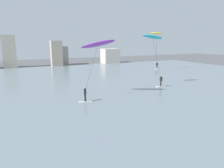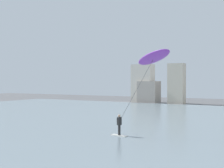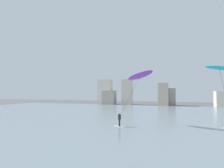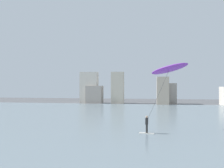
% 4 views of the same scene
% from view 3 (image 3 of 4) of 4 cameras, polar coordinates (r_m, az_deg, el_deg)
% --- Properties ---
extents(water_bay, '(84.00, 52.00, 0.10)m').
position_cam_3_polar(water_bay, '(30.41, 7.00, -10.05)').
color(water_bay, gray).
rests_on(water_bay, ground).
extents(far_shore_buildings, '(38.19, 5.19, 7.89)m').
position_cam_3_polar(far_shore_buildings, '(57.84, 10.12, -3.30)').
color(far_shore_buildings, beige).
rests_on(far_shore_buildings, ground).
extents(kitesurfer_cyan, '(3.19, 2.32, 7.50)m').
position_cam_3_polar(kitesurfer_cyan, '(26.12, 29.64, 2.94)').
color(kitesurfer_cyan, silver).
rests_on(kitesurfer_cyan, water_bay).
extents(kitesurfer_purple, '(4.87, 3.52, 6.84)m').
position_cam_3_polar(kitesurfer_purple, '(23.49, 7.93, 1.74)').
color(kitesurfer_purple, silver).
rests_on(kitesurfer_purple, water_bay).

